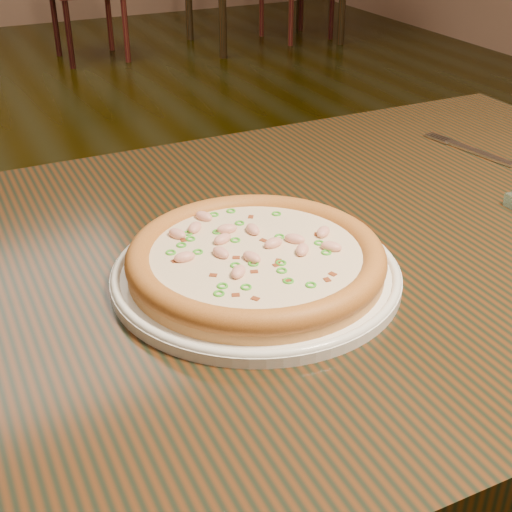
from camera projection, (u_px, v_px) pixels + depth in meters
name	position (u px, v px, depth m)	size (l,w,h in m)	color
ground	(41.00, 387.00, 1.79)	(9.00, 9.00, 0.00)	black
hero_table	(321.00, 305.00, 0.94)	(1.20, 0.80, 0.75)	black
plate	(256.00, 273.00, 0.80)	(0.32, 0.32, 0.02)	white
pizza	(256.00, 258.00, 0.79)	(0.29, 0.29, 0.03)	#CE8B49
fork	(471.00, 150.00, 1.15)	(0.05, 0.18, 0.00)	silver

